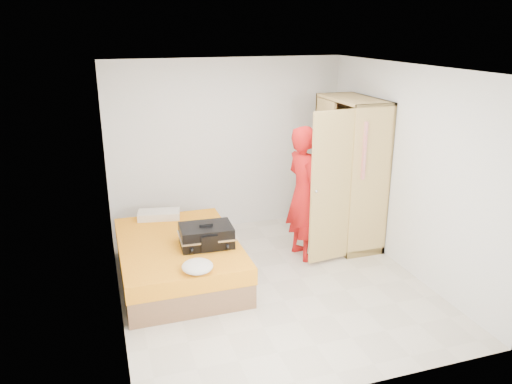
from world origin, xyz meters
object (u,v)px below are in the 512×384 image
object	(u,v)px
person	(304,193)
suitcase	(206,236)
round_cushion	(197,266)
bed	(179,259)
wardrobe	(348,177)

from	to	relation	value
person	suitcase	world-z (taller)	person
round_cushion	suitcase	bearing A→B (deg)	69.46
person	suitcase	size ratio (longest dim) A/B	2.73
bed	wardrobe	world-z (taller)	wardrobe
suitcase	round_cushion	bearing A→B (deg)	-107.52
wardrobe	suitcase	size ratio (longest dim) A/B	3.16
wardrobe	suitcase	bearing A→B (deg)	-165.07
wardrobe	round_cushion	size ratio (longest dim) A/B	6.16
person	round_cushion	xyz separation A→B (m)	(-1.66, -0.99, -0.34)
wardrobe	person	world-z (taller)	wardrobe
wardrobe	suitcase	xyz separation A→B (m)	(-2.19, -0.58, -0.38)
suitcase	person	bearing A→B (deg)	16.66
wardrobe	round_cushion	bearing A→B (deg)	-153.09
bed	round_cushion	world-z (taller)	round_cushion
bed	suitcase	bearing A→B (deg)	-35.70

